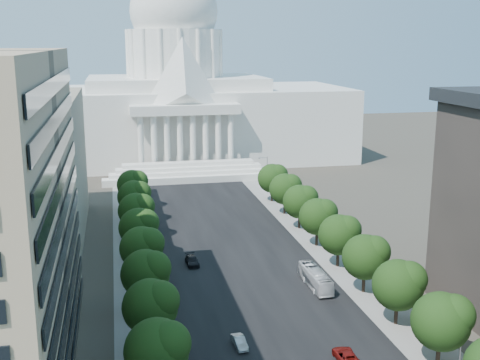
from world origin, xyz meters
TOP-DOWN VIEW (x-y plane):
  - road_asphalt at (0.00, 90.00)m, footprint 30.00×260.00m
  - sidewalk_left at (-19.00, 90.00)m, footprint 8.00×260.00m
  - sidewalk_right at (19.00, 90.00)m, footprint 8.00×260.00m
  - capitol at (0.00, 184.89)m, footprint 120.00×56.00m
  - tree_l_c at (-17.66, 35.81)m, footprint 7.79×7.60m
  - tree_l_d at (-17.66, 47.81)m, footprint 7.79×7.60m
  - tree_l_e at (-17.66, 59.81)m, footprint 7.79×7.60m
  - tree_l_f at (-17.66, 71.81)m, footprint 7.79×7.60m
  - tree_l_g at (-17.66, 83.81)m, footprint 7.79×7.60m
  - tree_l_h at (-17.66, 95.81)m, footprint 7.79×7.60m
  - tree_l_i at (-17.66, 107.81)m, footprint 7.79×7.60m
  - tree_l_j at (-17.66, 119.81)m, footprint 7.79×7.60m
  - tree_r_c at (18.34, 35.81)m, footprint 7.79×7.60m
  - tree_r_d at (18.34, 47.81)m, footprint 7.79×7.60m
  - tree_r_e at (18.34, 59.81)m, footprint 7.79×7.60m
  - tree_r_f at (18.34, 71.81)m, footprint 7.79×7.60m
  - tree_r_g at (18.34, 83.81)m, footprint 7.79×7.60m
  - tree_r_h at (18.34, 95.81)m, footprint 7.79×7.60m
  - tree_r_i at (18.34, 107.81)m, footprint 7.79×7.60m
  - tree_r_j at (18.34, 119.81)m, footprint 7.79×7.60m
  - streetlight_b at (19.90, 35.00)m, footprint 2.61×0.44m
  - streetlight_c at (19.90, 60.00)m, footprint 2.61×0.44m
  - streetlight_d at (19.90, 85.00)m, footprint 2.61×0.44m
  - streetlight_e at (19.90, 110.00)m, footprint 2.61×0.44m
  - streetlight_f at (19.90, 135.00)m, footprint 2.61×0.44m
  - car_silver at (-6.14, 45.93)m, footprint 1.79×4.36m
  - car_red at (6.74, 39.26)m, footprint 2.68×5.63m
  - car_dark_b at (-8.51, 78.32)m, footprint 2.40×5.43m
  - city_bus at (10.79, 63.66)m, footprint 2.79×11.24m

SIDE VIEW (x-z plane):
  - road_asphalt at x=0.00m, z-range -0.01..0.01m
  - sidewalk_left at x=-19.00m, z-range -0.01..0.01m
  - sidewalk_right at x=19.00m, z-range -0.01..0.01m
  - car_silver at x=-6.14m, z-range 0.00..1.40m
  - car_red at x=6.74m, z-range 0.00..1.55m
  - car_dark_b at x=-8.51m, z-range 0.00..1.55m
  - city_bus at x=10.79m, z-range 0.00..3.12m
  - streetlight_b at x=19.90m, z-range 1.32..10.32m
  - streetlight_c at x=19.90m, z-range 1.32..10.32m
  - streetlight_d at x=19.90m, z-range 1.32..10.32m
  - streetlight_e at x=19.90m, z-range 1.32..10.32m
  - streetlight_f at x=19.90m, z-range 1.32..10.32m
  - tree_l_c at x=-17.66m, z-range 1.47..11.44m
  - tree_l_d at x=-17.66m, z-range 1.47..11.44m
  - tree_l_e at x=-17.66m, z-range 1.47..11.44m
  - tree_l_f at x=-17.66m, z-range 1.47..11.44m
  - tree_l_g at x=-17.66m, z-range 1.47..11.44m
  - tree_l_h at x=-17.66m, z-range 1.47..11.44m
  - tree_l_i at x=-17.66m, z-range 1.47..11.44m
  - tree_l_j at x=-17.66m, z-range 1.47..11.44m
  - tree_r_c at x=18.34m, z-range 1.47..11.44m
  - tree_r_d at x=18.34m, z-range 1.47..11.44m
  - tree_r_e at x=18.34m, z-range 1.47..11.44m
  - tree_r_f at x=18.34m, z-range 1.47..11.44m
  - tree_r_g at x=18.34m, z-range 1.47..11.44m
  - tree_r_h at x=18.34m, z-range 1.47..11.44m
  - tree_r_i at x=18.34m, z-range 1.47..11.44m
  - tree_r_j at x=18.34m, z-range 1.47..11.44m
  - capitol at x=0.00m, z-range -16.49..56.51m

